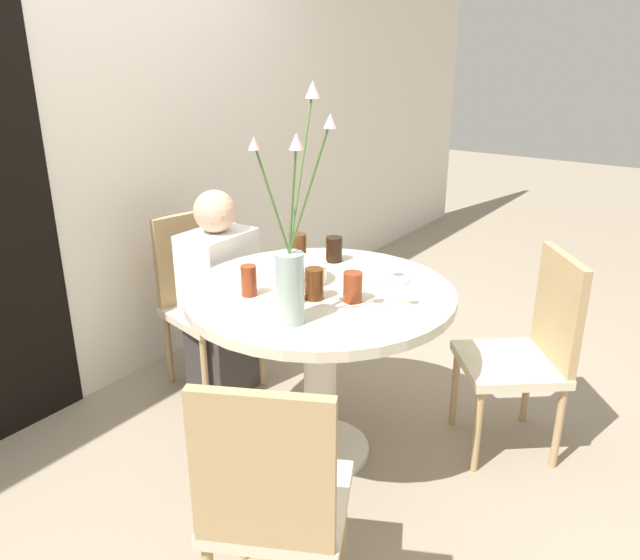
{
  "coord_description": "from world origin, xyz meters",
  "views": [
    {
      "loc": [
        -1.87,
        -1.31,
        1.67
      ],
      "look_at": [
        0.0,
        0.0,
        0.8
      ],
      "focal_mm": 35.0,
      "sensor_mm": 36.0,
      "label": 1
    }
  ],
  "objects_px": {
    "birthday_cake": "(297,272)",
    "side_plate": "(389,279)",
    "chair_far_back": "(202,292)",
    "drink_glass_0": "(353,287)",
    "drink_glass_3": "(314,284)",
    "drink_glass_5": "(249,281)",
    "chair_right_flank": "(273,496)",
    "drink_glass_2": "(288,289)",
    "drink_glass_1": "(334,249)",
    "chair_near_front": "(530,345)",
    "person_guest": "(220,301)",
    "drink_glass_4": "(298,248)",
    "flower_vase": "(292,265)"
  },
  "relations": [
    {
      "from": "birthday_cake",
      "to": "side_plate",
      "type": "distance_m",
      "value": 0.38
    },
    {
      "from": "chair_far_back",
      "to": "drink_glass_0",
      "type": "distance_m",
      "value": 1.1
    },
    {
      "from": "drink_glass_3",
      "to": "drink_glass_5",
      "type": "distance_m",
      "value": 0.25
    },
    {
      "from": "chair_far_back",
      "to": "chair_right_flank",
      "type": "relative_size",
      "value": 1.0
    },
    {
      "from": "chair_far_back",
      "to": "chair_right_flank",
      "type": "xyz_separation_m",
      "value": [
        -0.98,
        -1.26,
        0.0
      ]
    },
    {
      "from": "drink_glass_0",
      "to": "drink_glass_2",
      "type": "relative_size",
      "value": 0.96
    },
    {
      "from": "chair_right_flank",
      "to": "drink_glass_0",
      "type": "relative_size",
      "value": 7.74
    },
    {
      "from": "drink_glass_5",
      "to": "drink_glass_1",
      "type": "bearing_deg",
      "value": -4.78
    },
    {
      "from": "chair_far_back",
      "to": "drink_glass_1",
      "type": "relative_size",
      "value": 7.93
    },
    {
      "from": "chair_near_front",
      "to": "drink_glass_5",
      "type": "relative_size",
      "value": 7.37
    },
    {
      "from": "drink_glass_3",
      "to": "birthday_cake",
      "type": "bearing_deg",
      "value": 55.97
    },
    {
      "from": "drink_glass_1",
      "to": "drink_glass_2",
      "type": "xyz_separation_m",
      "value": [
        -0.5,
        -0.13,
        0.0
      ]
    },
    {
      "from": "side_plate",
      "to": "drink_glass_2",
      "type": "relative_size",
      "value": 1.41
    },
    {
      "from": "side_plate",
      "to": "person_guest",
      "type": "bearing_deg",
      "value": 96.25
    },
    {
      "from": "birthday_cake",
      "to": "person_guest",
      "type": "relative_size",
      "value": 0.23
    },
    {
      "from": "side_plate",
      "to": "chair_right_flank",
      "type": "bearing_deg",
      "value": -167.95
    },
    {
      "from": "drink_glass_5",
      "to": "person_guest",
      "type": "distance_m",
      "value": 0.71
    },
    {
      "from": "drink_glass_0",
      "to": "drink_glass_4",
      "type": "bearing_deg",
      "value": 61.5
    },
    {
      "from": "drink_glass_1",
      "to": "person_guest",
      "type": "bearing_deg",
      "value": 105.99
    },
    {
      "from": "chair_right_flank",
      "to": "drink_glass_5",
      "type": "height_order",
      "value": "drink_glass_5"
    },
    {
      "from": "drink_glass_3",
      "to": "side_plate",
      "type": "bearing_deg",
      "value": -21.83
    },
    {
      "from": "drink_glass_1",
      "to": "drink_glass_4",
      "type": "bearing_deg",
      "value": 130.26
    },
    {
      "from": "chair_far_back",
      "to": "person_guest",
      "type": "relative_size",
      "value": 0.85
    },
    {
      "from": "flower_vase",
      "to": "person_guest",
      "type": "xyz_separation_m",
      "value": [
        0.46,
        0.8,
        -0.49
      ]
    },
    {
      "from": "drink_glass_2",
      "to": "drink_glass_4",
      "type": "xyz_separation_m",
      "value": [
        0.4,
        0.26,
        0.01
      ]
    },
    {
      "from": "chair_near_front",
      "to": "side_plate",
      "type": "distance_m",
      "value": 0.66
    },
    {
      "from": "birthday_cake",
      "to": "drink_glass_4",
      "type": "relative_size",
      "value": 1.87
    },
    {
      "from": "drink_glass_0",
      "to": "drink_glass_1",
      "type": "relative_size",
      "value": 1.02
    },
    {
      "from": "drink_glass_5",
      "to": "side_plate",
      "type": "bearing_deg",
      "value": -38.4
    },
    {
      "from": "chair_far_back",
      "to": "birthday_cake",
      "type": "height_order",
      "value": "birthday_cake"
    },
    {
      "from": "chair_right_flank",
      "to": "drink_glass_4",
      "type": "distance_m",
      "value": 1.25
    },
    {
      "from": "birthday_cake",
      "to": "drink_glass_4",
      "type": "distance_m",
      "value": 0.23
    },
    {
      "from": "side_plate",
      "to": "drink_glass_4",
      "type": "relative_size",
      "value": 1.29
    },
    {
      "from": "birthday_cake",
      "to": "drink_glass_3",
      "type": "distance_m",
      "value": 0.2
    },
    {
      "from": "drink_glass_1",
      "to": "drink_glass_2",
      "type": "distance_m",
      "value": 0.52
    },
    {
      "from": "chair_far_back",
      "to": "drink_glass_3",
      "type": "distance_m",
      "value": 1.0
    },
    {
      "from": "chair_near_front",
      "to": "birthday_cake",
      "type": "relative_size",
      "value": 3.62
    },
    {
      "from": "drink_glass_5",
      "to": "drink_glass_4",
      "type": "bearing_deg",
      "value": 10.84
    },
    {
      "from": "chair_near_front",
      "to": "drink_glass_4",
      "type": "distance_m",
      "value": 1.07
    },
    {
      "from": "drink_glass_2",
      "to": "drink_glass_4",
      "type": "distance_m",
      "value": 0.47
    },
    {
      "from": "drink_glass_2",
      "to": "drink_glass_5",
      "type": "height_order",
      "value": "same"
    },
    {
      "from": "chair_far_back",
      "to": "chair_near_front",
      "type": "bearing_deg",
      "value": -64.29
    },
    {
      "from": "chair_near_front",
      "to": "flower_vase",
      "type": "bearing_deg",
      "value": -73.27
    },
    {
      "from": "chair_near_front",
      "to": "side_plate",
      "type": "height_order",
      "value": "chair_near_front"
    },
    {
      "from": "side_plate",
      "to": "drink_glass_1",
      "type": "height_order",
      "value": "drink_glass_1"
    },
    {
      "from": "side_plate",
      "to": "person_guest",
      "type": "height_order",
      "value": "person_guest"
    },
    {
      "from": "flower_vase",
      "to": "person_guest",
      "type": "bearing_deg",
      "value": 60.18
    },
    {
      "from": "side_plate",
      "to": "drink_glass_4",
      "type": "xyz_separation_m",
      "value": [
        -0.04,
        0.44,
        0.06
      ]
    },
    {
      "from": "drink_glass_1",
      "to": "birthday_cake",
      "type": "bearing_deg",
      "value": -177.14
    },
    {
      "from": "birthday_cake",
      "to": "person_guest",
      "type": "bearing_deg",
      "value": 77.16
    }
  ]
}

